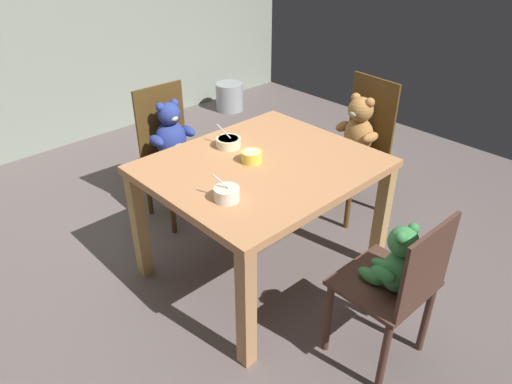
# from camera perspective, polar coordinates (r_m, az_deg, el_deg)

# --- Properties ---
(ground_plane) EXTENTS (5.20, 5.20, 0.04)m
(ground_plane) POSITION_cam_1_polar(r_m,az_deg,el_deg) (2.99, 0.67, -9.31)
(ground_plane) COLOR #605452
(dining_table) EXTENTS (1.18, 1.01, 0.73)m
(dining_table) POSITION_cam_1_polar(r_m,az_deg,el_deg) (2.62, 0.75, 1.59)
(dining_table) COLOR #B67B4E
(dining_table) RESTS_ON ground_plane
(teddy_chair_near_right) EXTENTS (0.44, 0.44, 0.94)m
(teddy_chair_near_right) POSITION_cam_1_polar(r_m,az_deg,el_deg) (3.36, 12.00, 6.70)
(teddy_chair_near_right) COLOR #4F3616
(teddy_chair_near_right) RESTS_ON ground_plane
(teddy_chair_near_front) EXTENTS (0.42, 0.39, 0.83)m
(teddy_chair_near_front) POSITION_cam_1_polar(r_m,az_deg,el_deg) (2.23, 16.38, -9.36)
(teddy_chair_near_front) COLOR #482D23
(teddy_chair_near_front) RESTS_ON ground_plane
(teddy_chair_far_center) EXTENTS (0.41, 0.39, 0.91)m
(teddy_chair_far_center) POSITION_cam_1_polar(r_m,az_deg,el_deg) (3.28, -9.98, 6.03)
(teddy_chair_far_center) COLOR #4B3415
(teddy_chair_far_center) RESTS_ON ground_plane
(porridge_bowl_yellow_center) EXTENTS (0.12, 0.12, 0.06)m
(porridge_bowl_yellow_center) POSITION_cam_1_polar(r_m,az_deg,el_deg) (2.58, -0.53, 4.27)
(porridge_bowl_yellow_center) COLOR yellow
(porridge_bowl_yellow_center) RESTS_ON dining_table
(porridge_bowl_white_near_left) EXTENTS (0.12, 0.13, 0.12)m
(porridge_bowl_white_near_left) POSITION_cam_1_polar(r_m,az_deg,el_deg) (2.24, -3.52, -0.19)
(porridge_bowl_white_near_left) COLOR white
(porridge_bowl_white_near_left) RESTS_ON dining_table
(porridge_bowl_cream_far_center) EXTENTS (0.14, 0.15, 0.12)m
(porridge_bowl_cream_far_center) POSITION_cam_1_polar(r_m,az_deg,el_deg) (2.75, -3.28, 5.97)
(porridge_bowl_cream_far_center) COLOR beige
(porridge_bowl_cream_far_center) RESTS_ON dining_table
(metal_pail) EXTENTS (0.29, 0.29, 0.29)m
(metal_pail) POSITION_cam_1_polar(r_m,az_deg,el_deg) (5.26, -3.19, 11.28)
(metal_pail) COLOR #93969B
(metal_pail) RESTS_ON ground_plane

